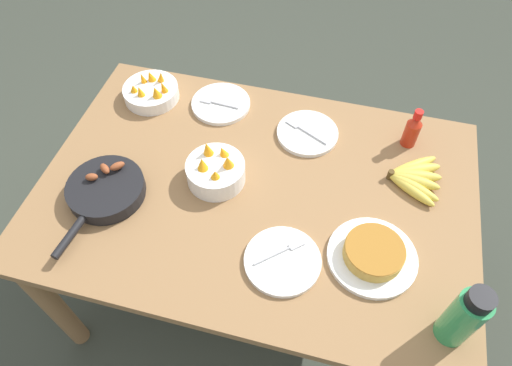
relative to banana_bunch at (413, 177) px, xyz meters
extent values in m
plane|color=#383D33|center=(-0.49, -0.16, -0.73)|extent=(14.00, 14.00, 0.00)
cube|color=olive|center=(-0.49, -0.16, -0.04)|extent=(1.42, 0.96, 0.03)
cylinder|color=olive|center=(-1.14, -0.58, -0.39)|extent=(0.07, 0.07, 0.67)
cylinder|color=olive|center=(-1.14, 0.26, -0.39)|extent=(0.07, 0.07, 0.67)
cylinder|color=olive|center=(0.16, 0.26, -0.39)|extent=(0.07, 0.07, 0.67)
ellipsoid|color=gold|center=(0.00, -0.05, 0.00)|extent=(0.17, 0.12, 0.03)
ellipsoid|color=gold|center=(0.00, -0.04, 0.00)|extent=(0.18, 0.11, 0.04)
ellipsoid|color=gold|center=(0.00, -0.01, 0.00)|extent=(0.17, 0.06, 0.04)
ellipsoid|color=gold|center=(0.00, 0.01, 0.00)|extent=(0.18, 0.07, 0.04)
ellipsoid|color=gold|center=(0.00, 0.03, 0.00)|extent=(0.18, 0.12, 0.04)
ellipsoid|color=gold|center=(0.00, 0.05, 0.00)|extent=(0.17, 0.15, 0.04)
cylinder|color=#4C3819|center=(-0.07, -0.01, 0.00)|extent=(0.02, 0.02, 0.04)
cylinder|color=black|center=(-0.95, -0.30, -0.01)|extent=(0.24, 0.24, 0.01)
cylinder|color=black|center=(-0.95, -0.30, 0.01)|extent=(0.25, 0.25, 0.04)
cylinder|color=black|center=(-0.97, -0.49, 0.02)|extent=(0.04, 0.15, 0.02)
ellipsoid|color=brown|center=(-0.97, -0.25, 0.05)|extent=(0.05, 0.05, 0.03)
ellipsoid|color=brown|center=(-0.93, -0.23, 0.05)|extent=(0.05, 0.05, 0.02)
ellipsoid|color=brown|center=(-0.99, -0.29, 0.05)|extent=(0.05, 0.04, 0.03)
cylinder|color=white|center=(-0.10, -0.32, -0.01)|extent=(0.26, 0.26, 0.02)
cylinder|color=gold|center=(-0.10, -0.32, 0.02)|extent=(0.17, 0.17, 0.04)
cylinder|color=#9F6624|center=(-0.10, -0.32, 0.04)|extent=(0.17, 0.17, 0.00)
cylinder|color=white|center=(-0.35, -0.40, -0.01)|extent=(0.23, 0.23, 0.02)
cylinder|color=#B2B2B7|center=(-0.38, -0.40, 0.00)|extent=(0.09, 0.09, 0.01)
cube|color=#B2B2B7|center=(-0.32, -0.34, 0.00)|extent=(0.05, 0.05, 0.00)
cylinder|color=white|center=(-0.72, 0.19, -0.01)|extent=(0.22, 0.22, 0.02)
cylinder|color=#B2B2B7|center=(-0.70, 0.17, 0.00)|extent=(0.11, 0.01, 0.01)
cube|color=#B2B2B7|center=(-0.77, 0.18, 0.00)|extent=(0.04, 0.02, 0.00)
cylinder|color=white|center=(-0.37, 0.12, -0.01)|extent=(0.22, 0.22, 0.02)
cylinder|color=#B2B2B7|center=(-0.35, 0.10, 0.00)|extent=(0.12, 0.06, 0.01)
cube|color=#B2B2B7|center=(-0.43, 0.14, 0.00)|extent=(0.05, 0.04, 0.00)
cylinder|color=white|center=(-0.63, -0.15, 0.02)|extent=(0.19, 0.19, 0.07)
cone|color=orange|center=(-0.58, -0.15, 0.08)|extent=(0.04, 0.05, 0.07)
cone|color=orange|center=(-0.62, -0.10, 0.07)|extent=(0.05, 0.04, 0.04)
cone|color=orange|center=(-0.66, -0.11, 0.08)|extent=(0.06, 0.06, 0.06)
cone|color=orange|center=(-0.66, -0.17, 0.07)|extent=(0.06, 0.06, 0.05)
cone|color=orange|center=(-0.61, -0.20, 0.07)|extent=(0.05, 0.04, 0.04)
cylinder|color=white|center=(-0.99, 0.16, 0.01)|extent=(0.21, 0.21, 0.05)
cone|color=orange|center=(-0.92, 0.15, 0.05)|extent=(0.03, 0.04, 0.06)
cone|color=orange|center=(-0.96, 0.20, 0.05)|extent=(0.05, 0.05, 0.06)
cone|color=orange|center=(-1.00, 0.20, 0.05)|extent=(0.05, 0.04, 0.05)
cone|color=orange|center=(-1.02, 0.18, 0.05)|extent=(0.04, 0.04, 0.05)
cone|color=orange|center=(-1.03, 0.13, 0.04)|extent=(0.05, 0.05, 0.04)
cone|color=orange|center=(-1.00, 0.11, 0.05)|extent=(0.05, 0.04, 0.05)
cone|color=orange|center=(-0.94, 0.12, 0.05)|extent=(0.06, 0.06, 0.06)
cylinder|color=#2D9351|center=(0.12, -0.49, 0.08)|extent=(0.08, 0.08, 0.20)
cylinder|color=black|center=(0.12, -0.49, 0.20)|extent=(0.06, 0.06, 0.03)
cylinder|color=#B72814|center=(-0.02, 0.17, 0.03)|extent=(0.05, 0.05, 0.10)
cone|color=#B72814|center=(-0.02, 0.17, 0.09)|extent=(0.05, 0.05, 0.03)
cylinder|color=red|center=(-0.02, 0.17, 0.12)|extent=(0.03, 0.03, 0.03)
camera|label=1|loc=(-0.27, -1.02, 1.18)|focal=32.00mm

